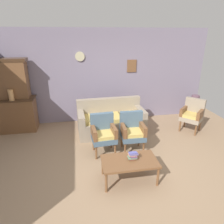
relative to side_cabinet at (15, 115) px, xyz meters
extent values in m
plane|color=#997A5B|center=(2.46, -2.25, -0.47)|extent=(7.68, 7.68, 0.00)
cube|color=gray|center=(2.46, 0.38, 0.88)|extent=(6.40, 0.06, 2.70)
cube|color=brown|center=(3.36, 0.33, 1.18)|extent=(0.28, 0.02, 0.36)
cylinder|color=beige|center=(1.86, 0.33, 1.48)|extent=(0.26, 0.03, 0.26)
cube|color=brown|center=(0.00, 0.00, -0.02)|extent=(1.10, 0.52, 0.90)
cube|color=#462D1B|center=(0.00, 0.00, 0.45)|extent=(1.16, 0.55, 0.03)
cube|color=brown|center=(0.00, 0.08, 0.94)|extent=(0.90, 0.36, 0.95)
cube|color=#462D1B|center=(0.00, 0.08, 1.45)|extent=(0.99, 0.38, 0.08)
cylinder|color=tan|center=(0.05, -0.17, 0.61)|extent=(0.13, 0.13, 0.29)
cube|color=gray|center=(2.58, -0.63, -0.26)|extent=(1.79, 0.87, 0.42)
cube|color=gray|center=(2.56, -0.31, 0.19)|extent=(1.76, 0.23, 0.48)
cube|color=gray|center=(3.38, -0.59, 0.07)|extent=(0.19, 0.81, 0.24)
cube|color=gray|center=(1.78, -0.66, 0.07)|extent=(0.19, 0.81, 0.24)
cube|color=tan|center=(3.09, -0.65, 0.00)|extent=(0.48, 0.58, 0.10)
cube|color=tan|center=(2.58, -0.67, 0.00)|extent=(0.48, 0.58, 0.10)
cube|color=tan|center=(2.07, -0.69, 0.00)|extent=(0.48, 0.58, 0.10)
cube|color=slate|center=(2.25, -1.58, -0.09)|extent=(0.55, 0.51, 0.12)
cube|color=tan|center=(2.25, -1.60, 0.00)|extent=(0.47, 0.44, 0.10)
cube|color=slate|center=(2.24, -1.38, 0.20)|extent=(0.53, 0.14, 0.46)
cube|color=brown|center=(2.47, -1.57, 0.08)|extent=(0.11, 0.48, 0.22)
cube|color=brown|center=(2.03, -1.60, 0.08)|extent=(0.11, 0.48, 0.22)
cylinder|color=brown|center=(2.47, -1.76, -0.31)|extent=(0.04, 0.04, 0.32)
cylinder|color=brown|center=(2.05, -1.79, -0.31)|extent=(0.04, 0.04, 0.32)
cylinder|color=brown|center=(2.45, -1.38, -0.31)|extent=(0.04, 0.04, 0.32)
cylinder|color=brown|center=(2.03, -1.41, -0.31)|extent=(0.04, 0.04, 0.32)
cube|color=slate|center=(2.91, -1.59, -0.09)|extent=(0.53, 0.49, 0.12)
cube|color=tan|center=(2.91, -1.61, 0.00)|extent=(0.45, 0.42, 0.10)
cube|color=slate|center=(2.91, -1.39, 0.20)|extent=(0.52, 0.11, 0.46)
cube|color=brown|center=(3.13, -1.59, 0.08)|extent=(0.09, 0.48, 0.22)
cube|color=brown|center=(2.69, -1.58, 0.08)|extent=(0.09, 0.48, 0.22)
cylinder|color=brown|center=(3.11, -1.78, -0.31)|extent=(0.04, 0.04, 0.32)
cylinder|color=brown|center=(2.69, -1.77, -0.31)|extent=(0.04, 0.04, 0.32)
cylinder|color=brown|center=(3.12, -1.40, -0.31)|extent=(0.04, 0.04, 0.32)
cylinder|color=brown|center=(2.70, -1.39, -0.31)|extent=(0.04, 0.04, 0.32)
cube|color=gray|center=(4.75, -0.89, -0.09)|extent=(0.71, 0.71, 0.12)
cube|color=tan|center=(4.74, -0.90, 0.00)|extent=(0.60, 0.60, 0.10)
cube|color=gray|center=(4.90, -0.75, 0.20)|extent=(0.43, 0.45, 0.46)
cube|color=brown|center=(4.90, -1.05, 0.08)|extent=(0.41, 0.38, 0.22)
cube|color=brown|center=(4.60, -0.72, 0.08)|extent=(0.41, 0.38, 0.22)
cylinder|color=brown|center=(4.75, -1.17, -0.31)|extent=(0.04, 0.04, 0.32)
cylinder|color=brown|center=(4.47, -0.86, -0.31)|extent=(0.04, 0.04, 0.32)
cylinder|color=brown|center=(5.03, -0.91, -0.31)|extent=(0.04, 0.04, 0.32)
cylinder|color=brown|center=(4.75, -0.60, -0.31)|extent=(0.04, 0.04, 0.32)
cube|color=brown|center=(2.59, -2.54, -0.07)|extent=(1.00, 0.56, 0.04)
cylinder|color=brown|center=(2.13, -2.30, -0.28)|extent=(0.04, 0.04, 0.38)
cylinder|color=brown|center=(3.05, -2.30, -0.28)|extent=(0.04, 0.04, 0.38)
cylinder|color=brown|center=(2.13, -2.78, -0.28)|extent=(0.04, 0.04, 0.38)
cylinder|color=brown|center=(3.05, -2.78, -0.28)|extent=(0.04, 0.04, 0.38)
cube|color=#EF5D8D|center=(2.65, -2.50, -0.03)|extent=(0.13, 0.10, 0.03)
cube|color=gray|center=(2.64, -2.51, -0.01)|extent=(0.16, 0.11, 0.02)
cube|color=#6F4E71|center=(2.66, -2.51, 0.02)|extent=(0.12, 0.11, 0.03)
cube|color=tan|center=(2.64, -2.50, 0.04)|extent=(0.14, 0.11, 0.02)
cube|color=slate|center=(2.66, -2.52, 0.07)|extent=(0.16, 0.08, 0.03)
cube|color=#595BA6|center=(2.65, -2.52, 0.09)|extent=(0.15, 0.07, 0.02)
cylinder|color=#6A4B5A|center=(5.31, -0.10, -0.08)|extent=(0.24, 0.24, 0.77)
camera|label=1|loc=(1.76, -5.45, 2.07)|focal=31.96mm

